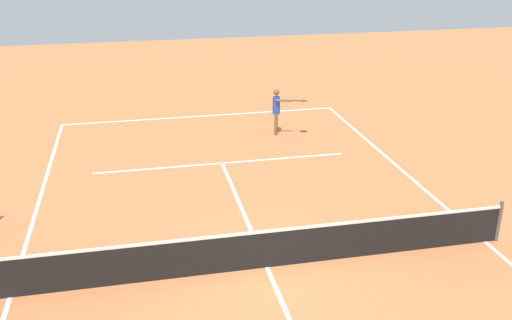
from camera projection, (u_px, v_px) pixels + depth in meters
ground_plane at (267, 267)px, 13.32m from camera, size 60.00×60.00×0.00m
court_lines at (267, 267)px, 13.32m from camera, size 11.24×23.78×0.01m
tennis_net at (267, 248)px, 13.13m from camera, size 11.84×0.10×1.07m
player_serving at (278, 108)px, 21.56m from camera, size 1.22×0.88×1.76m
tennis_ball at (278, 153)px, 19.98m from camera, size 0.07×0.07×0.07m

